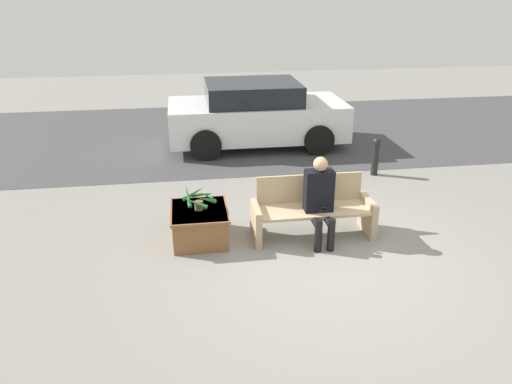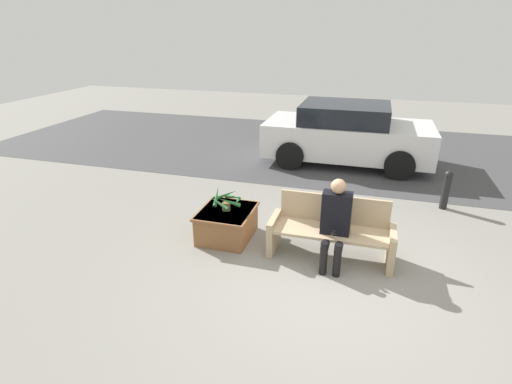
{
  "view_description": "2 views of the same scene",
  "coord_description": "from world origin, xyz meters",
  "px_view_note": "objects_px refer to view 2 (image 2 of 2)",
  "views": [
    {
      "loc": [
        -1.84,
        -5.59,
        3.45
      ],
      "look_at": [
        -0.86,
        0.94,
        0.65
      ],
      "focal_mm": 35.0,
      "sensor_mm": 36.0,
      "label": 1
    },
    {
      "loc": [
        0.32,
        -4.38,
        3.11
      ],
      "look_at": [
        -1.18,
        0.74,
        0.88
      ],
      "focal_mm": 28.0,
      "sensor_mm": 36.0,
      "label": 2
    }
  ],
  "objects_px": {
    "person_seated": "(335,220)",
    "potted_plant": "(227,200)",
    "planter_box": "(227,223)",
    "bench": "(331,231)",
    "bollard_post": "(446,189)",
    "parked_car": "(347,134)"
  },
  "relations": [
    {
      "from": "bench",
      "to": "potted_plant",
      "type": "relative_size",
      "value": 3.32
    },
    {
      "from": "planter_box",
      "to": "parked_car",
      "type": "distance_m",
      "value": 4.63
    },
    {
      "from": "person_seated",
      "to": "bollard_post",
      "type": "relative_size",
      "value": 1.7
    },
    {
      "from": "bench",
      "to": "bollard_post",
      "type": "height_order",
      "value": "bench"
    },
    {
      "from": "person_seated",
      "to": "potted_plant",
      "type": "distance_m",
      "value": 1.69
    },
    {
      "from": "parked_car",
      "to": "bollard_post",
      "type": "xyz_separation_m",
      "value": [
        1.97,
        -2.23,
        -0.32
      ]
    },
    {
      "from": "person_seated",
      "to": "potted_plant",
      "type": "bearing_deg",
      "value": 170.82
    },
    {
      "from": "bench",
      "to": "potted_plant",
      "type": "height_order",
      "value": "bench"
    },
    {
      "from": "bollard_post",
      "to": "planter_box",
      "type": "bearing_deg",
      "value": -148.17
    },
    {
      "from": "parked_car",
      "to": "bollard_post",
      "type": "bearing_deg",
      "value": -48.59
    },
    {
      "from": "person_seated",
      "to": "potted_plant",
      "type": "height_order",
      "value": "person_seated"
    },
    {
      "from": "planter_box",
      "to": "potted_plant",
      "type": "height_order",
      "value": "potted_plant"
    },
    {
      "from": "bench",
      "to": "bollard_post",
      "type": "distance_m",
      "value": 2.86
    },
    {
      "from": "person_seated",
      "to": "potted_plant",
      "type": "relative_size",
      "value": 2.35
    },
    {
      "from": "potted_plant",
      "to": "bollard_post",
      "type": "distance_m",
      "value": 4.04
    },
    {
      "from": "parked_car",
      "to": "bollard_post",
      "type": "relative_size",
      "value": 5.32
    },
    {
      "from": "planter_box",
      "to": "bollard_post",
      "type": "xyz_separation_m",
      "value": [
        3.44,
        2.13,
        0.13
      ]
    },
    {
      "from": "bench",
      "to": "person_seated",
      "type": "bearing_deg",
      "value": -73.49
    },
    {
      "from": "bench",
      "to": "planter_box",
      "type": "distance_m",
      "value": 1.63
    },
    {
      "from": "planter_box",
      "to": "bollard_post",
      "type": "bearing_deg",
      "value": 31.83
    },
    {
      "from": "planter_box",
      "to": "potted_plant",
      "type": "distance_m",
      "value": 0.38
    },
    {
      "from": "bench",
      "to": "planter_box",
      "type": "xyz_separation_m",
      "value": [
        -1.62,
        0.08,
        -0.14
      ]
    }
  ]
}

